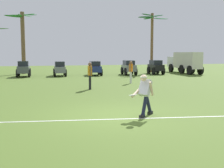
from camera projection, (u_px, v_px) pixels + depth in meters
name	position (u px, v px, depth m)	size (l,w,h in m)	color
ground_plane	(115.00, 116.00, 9.40)	(80.00, 80.00, 0.00)	#526D28
field_line_paint	(119.00, 119.00, 8.91)	(23.09, 0.08, 0.01)	white
frisbee_thrower	(145.00, 93.00, 9.20)	(1.01, 0.69, 1.40)	#191E38
frisbee_in_flight	(133.00, 95.00, 8.92)	(0.35, 0.35, 0.07)	white
teammate_near_sideline	(90.00, 73.00, 16.15)	(0.20, 0.49, 1.56)	black
teammate_midfield	(131.00, 70.00, 19.49)	(0.35, 0.45, 1.56)	silver
parked_car_slot_c	(24.00, 68.00, 25.06)	(1.21, 2.37, 1.40)	#474C51
parked_car_slot_d	(60.00, 68.00, 25.89)	(1.22, 2.43, 1.34)	slate
parked_car_slot_e	(95.00, 68.00, 26.76)	(1.31, 2.47, 1.34)	navy
parked_car_slot_f	(129.00, 67.00, 27.37)	(1.33, 2.42, 1.40)	slate
parked_car_slot_g	(156.00, 67.00, 28.26)	(1.31, 2.41, 1.40)	black
box_truck	(185.00, 61.00, 29.47)	(1.58, 5.94, 2.20)	silver
palm_tree_right_of_centre	(23.00, 38.00, 28.41)	(3.14, 3.67, 6.24)	brown
palm_tree_far_right	(152.00, 35.00, 30.67)	(3.66, 3.60, 6.42)	brown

